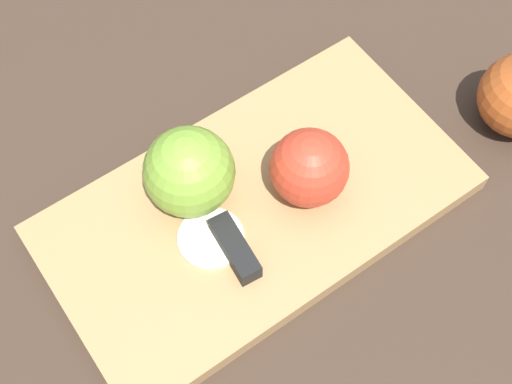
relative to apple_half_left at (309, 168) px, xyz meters
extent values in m
plane|color=#38281E|center=(0.05, -0.02, -0.06)|extent=(4.00, 4.00, 0.00)
cube|color=#A37A4C|center=(0.05, -0.02, -0.05)|extent=(0.45, 0.29, 0.02)
sphere|color=red|center=(0.00, 0.00, 0.00)|extent=(0.08, 0.08, 0.08)
cylinder|color=#EFE5C6|center=(0.01, 0.00, 0.00)|extent=(0.02, 0.07, 0.07)
sphere|color=olive|center=(0.09, -0.07, 0.01)|extent=(0.09, 0.09, 0.09)
cylinder|color=#EFE5C6|center=(0.10, -0.08, 0.01)|extent=(0.03, 0.08, 0.08)
cube|color=silver|center=(0.08, -0.07, -0.04)|extent=(0.03, 0.08, 0.00)
cube|color=black|center=(0.10, 0.00, -0.03)|extent=(0.04, 0.07, 0.02)
cylinder|color=#EFE5C6|center=(0.11, -0.02, -0.04)|extent=(0.07, 0.07, 0.01)
camera|label=1|loc=(0.28, 0.22, 0.59)|focal=50.00mm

